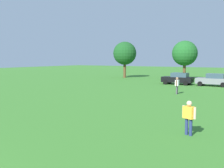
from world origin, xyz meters
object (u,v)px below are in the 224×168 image
parked_car_gray_1 (213,80)px  tree_far_left (125,53)px  tree_left (185,53)px  bystander_near_trees (177,84)px  parked_car_black_0 (178,79)px  adult_bystander (189,115)px

parked_car_gray_1 → tree_far_left: (-17.83, 7.73, 3.78)m
tree_left → parked_car_gray_1: bearing=-52.9°
bystander_near_trees → tree_far_left: size_ratio=0.26×
parked_car_gray_1 → tree_far_left: size_ratio=0.63×
parked_car_black_0 → tree_left: tree_left is taller
adult_bystander → tree_far_left: 39.50m
adult_bystander → parked_car_gray_1: bearing=122.4°
bystander_near_trees → tree_left: tree_left is taller
parked_car_gray_1 → tree_left: bearing=-52.9°
bystander_near_trees → parked_car_gray_1: bystander_near_trees is taller
parked_car_gray_1 → tree_far_left: bearing=-23.4°
tree_far_left → tree_left: size_ratio=1.02×
adult_bystander → bystander_near_trees: 15.68m
tree_left → adult_bystander: bearing=-73.0°
parked_car_black_0 → tree_far_left: bearing=-31.3°
parked_car_black_0 → parked_car_gray_1: 4.81m
parked_car_black_0 → tree_far_left: tree_far_left is taller
bystander_near_trees → parked_car_black_0: size_ratio=0.42×
adult_bystander → tree_left: 35.56m
parked_car_black_0 → tree_left: bearing=-78.8°
tree_left → tree_far_left: bearing=-175.0°
adult_bystander → parked_car_black_0: adult_bystander is taller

